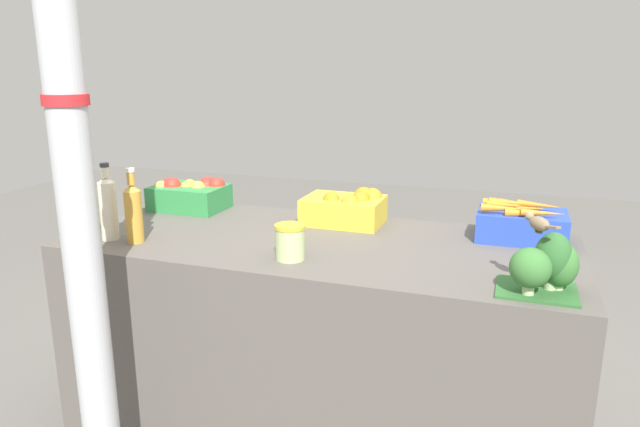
# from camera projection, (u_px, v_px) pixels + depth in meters

# --- Properties ---
(market_table) EXTENTS (1.83, 0.80, 0.82)m
(market_table) POSITION_uv_depth(u_px,v_px,m) (320.00, 340.00, 2.21)
(market_table) COLOR #56514C
(market_table) RESTS_ON ground_plane
(support_pole) EXTENTS (0.12, 0.12, 2.67)m
(support_pole) POSITION_uv_depth(u_px,v_px,m) (66.00, 105.00, 1.53)
(support_pole) COLOR #B7BABF
(support_pole) RESTS_ON ground_plane
(apple_crate) EXTENTS (0.31, 0.23, 0.15)m
(apple_crate) POSITION_uv_depth(u_px,v_px,m) (190.00, 194.00, 2.54)
(apple_crate) COLOR #2D8442
(apple_crate) RESTS_ON market_table
(orange_crate) EXTENTS (0.31, 0.23, 0.15)m
(orange_crate) POSITION_uv_depth(u_px,v_px,m) (348.00, 208.00, 2.31)
(orange_crate) COLOR gold
(orange_crate) RESTS_ON market_table
(carrot_crate) EXTENTS (0.31, 0.24, 0.14)m
(carrot_crate) POSITION_uv_depth(u_px,v_px,m) (521.00, 223.00, 2.09)
(carrot_crate) COLOR #2847B7
(carrot_crate) RESTS_ON market_table
(broccoli_pile) EXTENTS (0.22, 0.19, 0.17)m
(broccoli_pile) POSITION_uv_depth(u_px,v_px,m) (547.00, 265.00, 1.59)
(broccoli_pile) COLOR #2D602D
(broccoli_pile) RESTS_ON market_table
(juice_bottle_golden) EXTENTS (0.08, 0.08, 0.25)m
(juice_bottle_golden) POSITION_uv_depth(u_px,v_px,m) (85.00, 209.00, 2.12)
(juice_bottle_golden) COLOR gold
(juice_bottle_golden) RESTS_ON market_table
(juice_bottle_cloudy) EXTENTS (0.06, 0.06, 0.29)m
(juice_bottle_cloudy) POSITION_uv_depth(u_px,v_px,m) (108.00, 207.00, 2.08)
(juice_bottle_cloudy) COLOR beige
(juice_bottle_cloudy) RESTS_ON market_table
(juice_bottle_amber) EXTENTS (0.06, 0.06, 0.27)m
(juice_bottle_amber) POSITION_uv_depth(u_px,v_px,m) (133.00, 212.00, 2.05)
(juice_bottle_amber) COLOR gold
(juice_bottle_amber) RESTS_ON market_table
(pickle_jar) EXTENTS (0.10, 0.10, 0.12)m
(pickle_jar) POSITION_uv_depth(u_px,v_px,m) (290.00, 242.00, 1.88)
(pickle_jar) COLOR #B2C684
(pickle_jar) RESTS_ON market_table
(sparrow_bird) EXTENTS (0.09, 0.11, 0.05)m
(sparrow_bird) POSITION_uv_depth(u_px,v_px,m) (538.00, 223.00, 1.57)
(sparrow_bird) COLOR #4C3D2D
(sparrow_bird) RESTS_ON broccoli_pile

